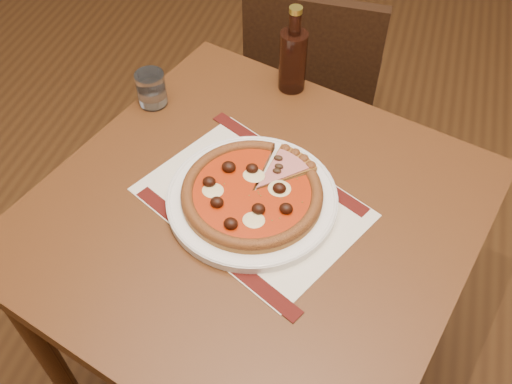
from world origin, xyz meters
TOP-DOWN VIEW (x-y plane):
  - table at (-0.27, -0.82)m, footprint 0.99×0.99m
  - chair_far at (-0.31, -0.07)m, footprint 0.40×0.40m
  - placemat at (-0.28, -0.81)m, footprint 0.49×0.44m
  - plate at (-0.28, -0.81)m, footprint 0.33×0.33m
  - pizza at (-0.28, -0.81)m, footprint 0.27×0.27m
  - ham_slice at (-0.23, -0.73)m, footprint 0.10×0.13m
  - water_glass at (-0.58, -0.59)m, footprint 0.09×0.09m
  - bottle at (-0.30, -0.44)m, footprint 0.06×0.06m

SIDE VIEW (x-z plane):
  - chair_far at x=-0.31m, z-range 0.06..0.88m
  - table at x=-0.27m, z-range 0.27..1.02m
  - placemat at x=-0.28m, z-range 0.75..0.75m
  - plate at x=-0.28m, z-range 0.75..0.77m
  - ham_slice at x=-0.23m, z-range 0.77..0.79m
  - pizza at x=-0.28m, z-range 0.76..0.80m
  - water_glass at x=-0.58m, z-range 0.75..0.83m
  - bottle at x=-0.30m, z-range 0.73..0.94m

